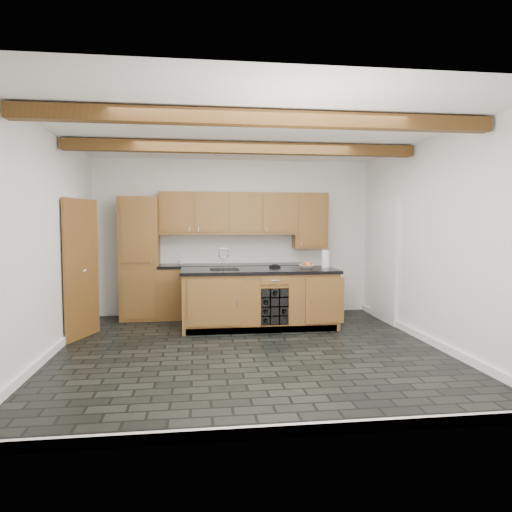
{
  "coord_description": "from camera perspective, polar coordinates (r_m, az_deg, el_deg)",
  "views": [
    {
      "loc": [
        -0.67,
        -5.83,
        1.64
      ],
      "look_at": [
        0.19,
        0.8,
        1.17
      ],
      "focal_mm": 32.0,
      "sensor_mm": 36.0,
      "label": 1
    }
  ],
  "objects": [
    {
      "name": "fruit_bowl",
      "position": [
        7.37,
        6.36,
        -1.3
      ],
      "size": [
        0.31,
        0.31,
        0.06
      ],
      "primitive_type": "imported",
      "rotation": [
        0.0,
        0.0,
        -0.29
      ],
      "color": "beige",
      "rests_on": "island"
    },
    {
      "name": "kitchen_scale",
      "position": [
        7.46,
        2.35,
        -1.26
      ],
      "size": [
        0.19,
        0.14,
        0.05
      ],
      "rotation": [
        0.0,
        0.0,
        0.29
      ],
      "color": "black",
      "rests_on": "island"
    },
    {
      "name": "ground",
      "position": [
        6.09,
        -0.81,
        -11.61
      ],
      "size": [
        5.0,
        5.0,
        0.0
      ],
      "primitive_type": "plane",
      "color": "black",
      "rests_on": "ground"
    },
    {
      "name": "back_cabinetry",
      "position": [
        8.1,
        -5.26,
        -0.68
      ],
      "size": [
        3.65,
        0.62,
        2.2
      ],
      "color": "brown",
      "rests_on": "ground"
    },
    {
      "name": "faucet",
      "position": [
        7.21,
        -4.0,
        -1.38
      ],
      "size": [
        0.45,
        0.4,
        0.34
      ],
      "color": "black",
      "rests_on": "island"
    },
    {
      "name": "fruit_cluster",
      "position": [
        7.37,
        6.36,
        -1.05
      ],
      "size": [
        0.16,
        0.17,
        0.07
      ],
      "color": "#B1172E",
      "rests_on": "fruit_bowl"
    },
    {
      "name": "island",
      "position": [
        7.27,
        0.44,
        -5.29
      ],
      "size": [
        2.48,
        0.96,
        0.93
      ],
      "color": "brown",
      "rests_on": "ground"
    },
    {
      "name": "room_shell",
      "position": [
        6.39,
        -2.13,
        2.99
      ],
      "size": [
        5.01,
        5.0,
        5.0
      ],
      "color": "white",
      "rests_on": "ground"
    },
    {
      "name": "mug",
      "position": [
        8.18,
        -9.38,
        -0.74
      ],
      "size": [
        0.09,
        0.09,
        0.08
      ],
      "primitive_type": "imported",
      "rotation": [
        0.0,
        0.0,
        -0.08
      ],
      "color": "white",
      "rests_on": "back_cabinetry"
    },
    {
      "name": "paper_towel",
      "position": [
        7.56,
        8.69,
        -0.35
      ],
      "size": [
        0.13,
        0.13,
        0.28
      ],
      "primitive_type": "cylinder",
      "color": "white",
      "rests_on": "island"
    }
  ]
}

